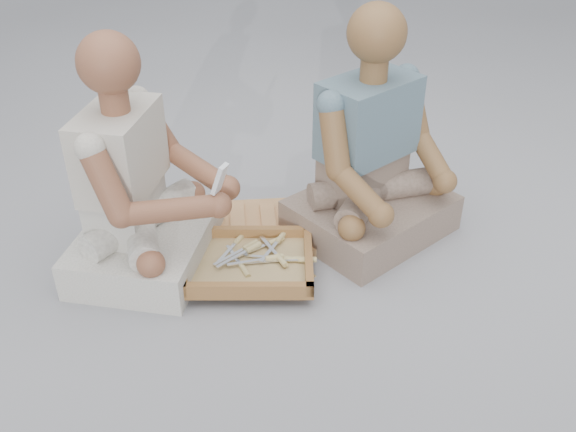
# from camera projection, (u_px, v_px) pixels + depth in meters

# --- Properties ---
(ground) EXTENTS (60.00, 60.00, 0.00)m
(ground) POSITION_uv_depth(u_px,v_px,m) (308.00, 317.00, 2.30)
(ground) COLOR #999A9F
(ground) RESTS_ON ground
(carved_panel) EXTENTS (0.68, 0.52, 0.04)m
(carved_panel) POSITION_uv_depth(u_px,v_px,m) (255.00, 228.00, 2.74)
(carved_panel) COLOR #AE7243
(carved_panel) RESTS_ON ground
(tool_tray) EXTENTS (0.52, 0.43, 0.06)m
(tool_tray) POSITION_uv_depth(u_px,v_px,m) (249.00, 263.00, 2.47)
(tool_tray) COLOR brown
(tool_tray) RESTS_ON carved_panel
(chisel_0) EXTENTS (0.22, 0.06, 0.02)m
(chisel_0) POSITION_uv_depth(u_px,v_px,m) (287.00, 260.00, 2.47)
(chisel_0) COLOR silver
(chisel_0) RESTS_ON tool_tray
(chisel_1) EXTENTS (0.09, 0.21, 0.02)m
(chisel_1) POSITION_uv_depth(u_px,v_px,m) (237.00, 241.00, 2.58)
(chisel_1) COLOR silver
(chisel_1) RESTS_ON tool_tray
(chisel_2) EXTENTS (0.13, 0.20, 0.02)m
(chisel_2) POSITION_uv_depth(u_px,v_px,m) (243.00, 268.00, 2.43)
(chisel_2) COLOR silver
(chisel_2) RESTS_ON tool_tray
(chisel_3) EXTENTS (0.22, 0.03, 0.02)m
(chisel_3) POSITION_uv_depth(u_px,v_px,m) (287.00, 259.00, 2.48)
(chisel_3) COLOR silver
(chisel_3) RESTS_ON tool_tray
(chisel_4) EXTENTS (0.22, 0.04, 0.02)m
(chisel_4) POSITION_uv_depth(u_px,v_px,m) (302.00, 260.00, 2.46)
(chisel_4) COLOR silver
(chisel_4) RESTS_ON tool_tray
(chisel_5) EXTENTS (0.16, 0.18, 0.02)m
(chisel_5) POSITION_uv_depth(u_px,v_px,m) (246.00, 247.00, 2.54)
(chisel_5) COLOR silver
(chisel_5) RESTS_ON tool_tray
(chisel_6) EXTENTS (0.21, 0.09, 0.02)m
(chisel_6) POSITION_uv_depth(u_px,v_px,m) (269.00, 258.00, 2.46)
(chisel_6) COLOR silver
(chisel_6) RESTS_ON tool_tray
(chisel_7) EXTENTS (0.13, 0.20, 0.02)m
(chisel_7) POSITION_uv_depth(u_px,v_px,m) (279.00, 257.00, 2.47)
(chisel_7) COLOR silver
(chisel_7) RESTS_ON tool_tray
(chisel_8) EXTENTS (0.09, 0.21, 0.02)m
(chisel_8) POSITION_uv_depth(u_px,v_px,m) (279.00, 239.00, 2.57)
(chisel_8) COLOR silver
(chisel_8) RESTS_ON tool_tray
(chisel_9) EXTENTS (0.16, 0.18, 0.02)m
(chisel_9) POSITION_uv_depth(u_px,v_px,m) (249.00, 249.00, 2.51)
(chisel_9) COLOR silver
(chisel_9) RESTS_ON tool_tray
(chisel_10) EXTENTS (0.18, 0.16, 0.02)m
(chisel_10) POSITION_uv_depth(u_px,v_px,m) (272.00, 242.00, 2.56)
(chisel_10) COLOR silver
(chisel_10) RESTS_ON tool_tray
(wood_chip_0) EXTENTS (0.02, 0.02, 0.00)m
(wood_chip_0) POSITION_uv_depth(u_px,v_px,m) (236.00, 278.00, 2.49)
(wood_chip_0) COLOR tan
(wood_chip_0) RESTS_ON ground
(wood_chip_1) EXTENTS (0.02, 0.02, 0.00)m
(wood_chip_1) POSITION_uv_depth(u_px,v_px,m) (253.00, 271.00, 2.53)
(wood_chip_1) COLOR tan
(wood_chip_1) RESTS_ON ground
(wood_chip_2) EXTENTS (0.02, 0.02, 0.00)m
(wood_chip_2) POSITION_uv_depth(u_px,v_px,m) (293.00, 282.00, 2.47)
(wood_chip_2) COLOR tan
(wood_chip_2) RESTS_ON ground
(wood_chip_3) EXTENTS (0.02, 0.02, 0.00)m
(wood_chip_3) POSITION_uv_depth(u_px,v_px,m) (268.00, 275.00, 2.50)
(wood_chip_3) COLOR tan
(wood_chip_3) RESTS_ON ground
(wood_chip_4) EXTENTS (0.02, 0.02, 0.00)m
(wood_chip_4) POSITION_uv_depth(u_px,v_px,m) (264.00, 267.00, 2.55)
(wood_chip_4) COLOR tan
(wood_chip_4) RESTS_ON ground
(wood_chip_5) EXTENTS (0.02, 0.02, 0.00)m
(wood_chip_5) POSITION_uv_depth(u_px,v_px,m) (313.00, 276.00, 2.50)
(wood_chip_5) COLOR tan
(wood_chip_5) RESTS_ON ground
(wood_chip_6) EXTENTS (0.02, 0.02, 0.00)m
(wood_chip_6) POSITION_uv_depth(u_px,v_px,m) (221.00, 252.00, 2.63)
(wood_chip_6) COLOR tan
(wood_chip_6) RESTS_ON ground
(wood_chip_7) EXTENTS (0.02, 0.02, 0.00)m
(wood_chip_7) POSITION_uv_depth(u_px,v_px,m) (237.00, 295.00, 2.40)
(wood_chip_7) COLOR tan
(wood_chip_7) RESTS_ON ground
(wood_chip_8) EXTENTS (0.02, 0.02, 0.00)m
(wood_chip_8) POSITION_uv_depth(u_px,v_px,m) (174.00, 306.00, 2.35)
(wood_chip_8) COLOR tan
(wood_chip_8) RESTS_ON ground
(wood_chip_9) EXTENTS (0.02, 0.02, 0.00)m
(wood_chip_9) POSITION_uv_depth(u_px,v_px,m) (232.00, 257.00, 2.60)
(wood_chip_9) COLOR tan
(wood_chip_9) RESTS_ON ground
(craftsman) EXTENTS (0.65, 0.64, 0.93)m
(craftsman) POSITION_uv_depth(u_px,v_px,m) (138.00, 193.00, 2.41)
(craftsman) COLOR silver
(craftsman) RESTS_ON ground
(companion) EXTENTS (0.78, 0.78, 0.96)m
(companion) POSITION_uv_depth(u_px,v_px,m) (372.00, 164.00, 2.60)
(companion) COLOR gray
(companion) RESTS_ON ground
(mobile_phone) EXTENTS (0.07, 0.06, 0.12)m
(mobile_phone) POSITION_uv_depth(u_px,v_px,m) (220.00, 179.00, 2.24)
(mobile_phone) COLOR silver
(mobile_phone) RESTS_ON craftsman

